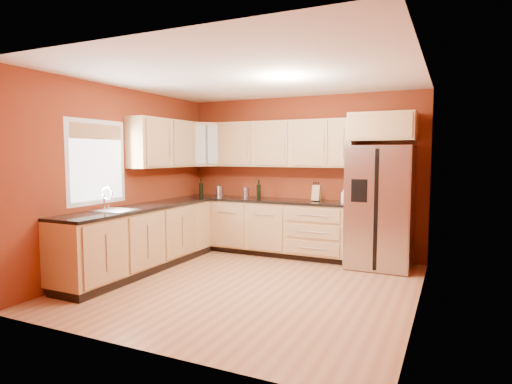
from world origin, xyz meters
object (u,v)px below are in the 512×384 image
Objects in this scene: canister_left at (246,193)px; soap_dispenser at (343,196)px; refrigerator at (380,207)px; knife_block at (317,193)px; wine_bottle_a at (201,187)px.

canister_left is 0.90× the size of soap_dispenser.
soap_dispenser is at bearing 177.56° from refrigerator.
canister_left is at bearing 178.02° from refrigerator.
wine_bottle_a is at bearing -174.07° from knife_block.
knife_block is at bearing 2.63° from wine_bottle_a.
knife_block is (1.22, 0.04, 0.03)m from canister_left.
wine_bottle_a is at bearing -176.34° from canister_left.
wine_bottle_a is 1.28× the size of knife_block.
knife_block is at bearing 168.10° from soap_dispenser.
refrigerator is at bearing -3.43° from knife_block.
refrigerator reaches higher than canister_left.
knife_block is 0.46m from soap_dispenser.
refrigerator is 1.01m from knife_block.
refrigerator is 9.92× the size of canister_left.
knife_block is at bearing 1.91° from canister_left.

